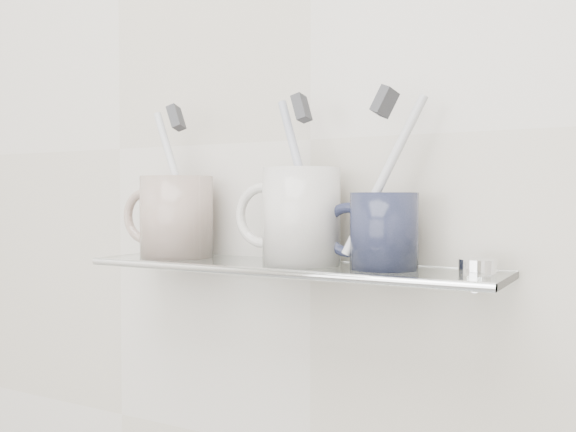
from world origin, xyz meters
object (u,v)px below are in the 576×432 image
Objects in this scene: shelf_glass at (286,267)px; mug_center at (301,216)px; mug_left at (177,217)px; mug_right at (384,231)px.

mug_center is at bearing 15.72° from shelf_glass.
mug_center is at bearing 13.58° from mug_left.
shelf_glass is at bearing 172.53° from mug_right.
shelf_glass is 4.46× the size of mug_center.
shelf_glass is 0.13m from mug_right.
mug_right is (0.10, 0.00, -0.01)m from mug_center.
mug_left is 1.27× the size of mug_right.
mug_right is (0.12, 0.00, 0.05)m from shelf_glass.
shelf_glass is 0.06m from mug_center.
mug_center is at bearing 170.13° from mug_right.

